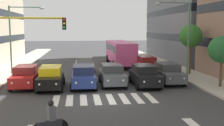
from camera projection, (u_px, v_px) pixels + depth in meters
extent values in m
plane|color=#38383A|center=(104.00, 99.00, 17.97)|extent=(180.00, 180.00, 0.00)
cube|color=black|center=(195.00, 36.00, 40.81)|extent=(10.03, 19.72, 0.90)
cube|color=black|center=(196.00, 13.00, 40.37)|extent=(10.03, 19.72, 0.90)
cube|color=silver|center=(150.00, 98.00, 18.35)|extent=(0.45, 2.80, 0.01)
cube|color=silver|center=(137.00, 98.00, 18.24)|extent=(0.45, 2.80, 0.01)
cube|color=silver|center=(124.00, 98.00, 18.13)|extent=(0.45, 2.80, 0.01)
cube|color=silver|center=(111.00, 99.00, 18.02)|extent=(0.45, 2.80, 0.01)
cube|color=silver|center=(97.00, 99.00, 17.91)|extent=(0.45, 2.80, 0.01)
cube|color=silver|center=(83.00, 100.00, 17.80)|extent=(0.45, 2.80, 0.01)
cube|color=silver|center=(70.00, 100.00, 17.69)|extent=(0.45, 2.80, 0.01)
cube|color=silver|center=(56.00, 101.00, 17.58)|extent=(0.45, 2.80, 0.01)
cube|color=silver|center=(195.00, 126.00, 13.03)|extent=(0.50, 2.20, 0.01)
cube|color=#474C51|center=(168.00, 75.00, 23.17)|extent=(1.80, 4.40, 0.80)
cube|color=#343639|center=(167.00, 66.00, 23.28)|extent=(1.58, 2.46, 0.60)
cylinder|color=black|center=(184.00, 83.00, 21.90)|extent=(0.22, 0.64, 0.64)
cylinder|color=black|center=(163.00, 83.00, 21.68)|extent=(0.22, 0.64, 0.64)
cylinder|color=black|center=(172.00, 76.00, 24.76)|extent=(0.22, 0.64, 0.64)
cylinder|color=black|center=(153.00, 77.00, 24.53)|extent=(0.22, 0.64, 0.64)
sphere|color=white|center=(184.00, 78.00, 21.11)|extent=(0.18, 0.18, 0.18)
sphere|color=white|center=(170.00, 79.00, 20.97)|extent=(0.18, 0.18, 0.18)
cube|color=black|center=(145.00, 77.00, 21.96)|extent=(1.80, 4.40, 0.80)
cube|color=black|center=(144.00, 68.00, 22.07)|extent=(1.58, 2.46, 0.60)
cylinder|color=black|center=(161.00, 86.00, 20.70)|extent=(0.22, 0.64, 0.64)
cylinder|color=black|center=(138.00, 86.00, 20.47)|extent=(0.22, 0.64, 0.64)
cylinder|color=black|center=(151.00, 79.00, 23.56)|extent=(0.22, 0.64, 0.64)
cylinder|color=black|center=(130.00, 79.00, 23.33)|extent=(0.22, 0.64, 0.64)
sphere|color=white|center=(159.00, 81.00, 19.91)|extent=(0.18, 0.18, 0.18)
sphere|color=white|center=(144.00, 82.00, 19.77)|extent=(0.18, 0.18, 0.18)
cube|color=#474C51|center=(112.00, 77.00, 22.36)|extent=(1.80, 4.40, 0.80)
cube|color=#343639|center=(112.00, 68.00, 22.47)|extent=(1.58, 2.46, 0.60)
cylinder|color=black|center=(126.00, 85.00, 21.09)|extent=(0.22, 0.64, 0.64)
cylinder|color=black|center=(103.00, 85.00, 20.87)|extent=(0.22, 0.64, 0.64)
cylinder|color=black|center=(120.00, 78.00, 23.95)|extent=(0.22, 0.64, 0.64)
cylinder|color=black|center=(100.00, 78.00, 23.73)|extent=(0.22, 0.64, 0.64)
sphere|color=white|center=(123.00, 80.00, 20.31)|extent=(0.18, 0.18, 0.18)
sphere|color=white|center=(108.00, 81.00, 20.16)|extent=(0.18, 0.18, 0.18)
cube|color=navy|center=(83.00, 78.00, 21.60)|extent=(1.80, 4.40, 0.80)
cube|color=#1D2547|center=(83.00, 69.00, 21.71)|extent=(1.58, 2.46, 0.60)
cylinder|color=black|center=(96.00, 87.00, 20.33)|extent=(0.22, 0.64, 0.64)
cylinder|color=black|center=(72.00, 87.00, 20.11)|extent=(0.22, 0.64, 0.64)
cylinder|color=black|center=(94.00, 80.00, 23.19)|extent=(0.22, 0.64, 0.64)
cylinder|color=black|center=(72.00, 80.00, 22.97)|extent=(0.22, 0.64, 0.64)
sphere|color=white|center=(92.00, 82.00, 19.54)|extent=(0.18, 0.18, 0.18)
sphere|color=white|center=(76.00, 83.00, 19.40)|extent=(0.18, 0.18, 0.18)
cube|color=black|center=(51.00, 80.00, 21.02)|extent=(1.80, 4.40, 0.80)
cube|color=yellow|center=(51.00, 70.00, 21.13)|extent=(1.58, 2.46, 0.60)
cylinder|color=black|center=(62.00, 88.00, 19.75)|extent=(0.22, 0.64, 0.64)
cylinder|color=black|center=(36.00, 89.00, 19.53)|extent=(0.22, 0.64, 0.64)
cylinder|color=black|center=(64.00, 81.00, 22.61)|extent=(0.22, 0.64, 0.64)
cylinder|color=black|center=(42.00, 81.00, 22.39)|extent=(0.22, 0.64, 0.64)
sphere|color=white|center=(56.00, 84.00, 18.96)|extent=(0.18, 0.18, 0.18)
sphere|color=white|center=(39.00, 84.00, 18.82)|extent=(0.18, 0.18, 0.18)
cube|color=maroon|center=(26.00, 78.00, 21.51)|extent=(1.80, 4.40, 0.80)
cube|color=maroon|center=(26.00, 69.00, 21.62)|extent=(1.58, 2.46, 0.60)
cylinder|color=black|center=(35.00, 87.00, 20.24)|extent=(0.22, 0.64, 0.64)
cylinder|color=black|center=(10.00, 88.00, 20.02)|extent=(0.22, 0.64, 0.64)
cylinder|color=black|center=(40.00, 80.00, 23.10)|extent=(0.22, 0.64, 0.64)
cylinder|color=black|center=(18.00, 80.00, 22.87)|extent=(0.22, 0.64, 0.64)
sphere|color=white|center=(29.00, 83.00, 19.45)|extent=(0.18, 0.18, 0.18)
sphere|color=white|center=(12.00, 83.00, 19.31)|extent=(0.18, 0.18, 0.18)
cube|color=maroon|center=(147.00, 66.00, 28.85)|extent=(1.80, 4.40, 0.80)
cube|color=maroon|center=(147.00, 59.00, 28.96)|extent=(1.58, 2.46, 0.60)
cylinder|color=black|center=(159.00, 71.00, 27.58)|extent=(0.22, 0.64, 0.64)
cylinder|color=black|center=(142.00, 72.00, 27.36)|extent=(0.22, 0.64, 0.64)
cylinder|color=black|center=(151.00, 67.00, 30.44)|extent=(0.22, 0.64, 0.64)
cylinder|color=black|center=(136.00, 68.00, 30.22)|extent=(0.22, 0.64, 0.64)
sphere|color=white|center=(158.00, 68.00, 26.79)|extent=(0.18, 0.18, 0.18)
sphere|color=white|center=(147.00, 68.00, 26.65)|extent=(0.18, 0.18, 0.18)
cube|color=#B2B7BC|center=(84.00, 66.00, 28.42)|extent=(1.80, 4.40, 0.80)
cube|color=slate|center=(84.00, 60.00, 28.53)|extent=(1.58, 2.46, 0.60)
cylinder|color=black|center=(94.00, 72.00, 27.15)|extent=(0.22, 0.64, 0.64)
cylinder|color=black|center=(76.00, 72.00, 26.93)|extent=(0.22, 0.64, 0.64)
cylinder|color=black|center=(92.00, 68.00, 30.01)|extent=(0.22, 0.64, 0.64)
cylinder|color=black|center=(76.00, 68.00, 29.79)|extent=(0.22, 0.64, 0.64)
sphere|color=white|center=(91.00, 68.00, 26.36)|extent=(0.18, 0.18, 0.18)
sphere|color=white|center=(79.00, 69.00, 26.22)|extent=(0.18, 0.18, 0.18)
cube|color=#DB5193|center=(120.00, 51.00, 34.83)|extent=(2.50, 10.50, 2.50)
cube|color=black|center=(120.00, 47.00, 34.77)|extent=(2.52, 9.87, 0.80)
cylinder|color=black|center=(135.00, 65.00, 31.53)|extent=(0.28, 1.00, 1.00)
cylinder|color=black|center=(114.00, 65.00, 31.22)|extent=(0.28, 1.00, 1.00)
cylinder|color=black|center=(125.00, 58.00, 38.25)|extent=(0.28, 1.00, 1.00)
cylinder|color=black|center=(108.00, 59.00, 37.94)|extent=(0.28, 1.00, 1.00)
cylinder|color=black|center=(61.00, 126.00, 12.10)|extent=(0.59, 0.34, 0.60)
cube|color=#232328|center=(49.00, 124.00, 11.78)|extent=(1.10, 0.67, 0.36)
cube|color=#4C4C51|center=(51.00, 113.00, 11.78)|extent=(0.40, 0.44, 0.64)
sphere|color=black|center=(51.00, 103.00, 11.72)|extent=(0.26, 0.26, 0.26)
cylinder|color=#AD991E|center=(24.00, 18.00, 16.74)|extent=(4.84, 0.12, 0.12)
cube|color=black|center=(64.00, 24.00, 17.08)|extent=(0.24, 0.28, 0.76)
sphere|color=red|center=(64.00, 20.00, 16.90)|extent=(0.14, 0.14, 0.14)
sphere|color=orange|center=(64.00, 24.00, 16.93)|extent=(0.14, 0.14, 0.14)
sphere|color=green|center=(64.00, 28.00, 16.96)|extent=(0.14, 0.14, 0.14)
cylinder|color=#4C6B56|center=(188.00, 40.00, 24.67)|extent=(0.16, 0.16, 6.94)
cylinder|color=#4C6B56|center=(174.00, 3.00, 24.08)|extent=(2.86, 0.10, 0.10)
ellipsoid|color=#B7BCC1|center=(159.00, 4.00, 23.91)|extent=(0.56, 0.28, 0.20)
cylinder|color=#4C6B56|center=(10.00, 40.00, 26.96)|extent=(0.16, 0.16, 6.76)
cylinder|color=#4C6B56|center=(25.00, 7.00, 26.75)|extent=(3.11, 0.10, 0.10)
ellipsoid|color=#B7BCC1|center=(41.00, 8.00, 26.95)|extent=(0.56, 0.28, 0.20)
cylinder|color=#513823|center=(221.00, 72.00, 21.08)|extent=(0.20, 0.20, 2.28)
sphere|color=#235B2D|center=(222.00, 49.00, 20.86)|extent=(2.09, 2.09, 2.09)
cylinder|color=#513823|center=(190.00, 58.00, 26.92)|extent=(0.20, 0.20, 3.12)
sphere|color=#2D6B28|center=(191.00, 36.00, 26.64)|extent=(2.24, 2.24, 2.24)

